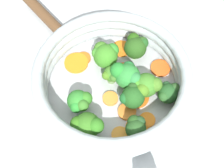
{
  "coord_description": "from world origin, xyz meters",
  "views": [
    {
      "loc": [
        0.2,
        -0.21,
        0.53
      ],
      "look_at": [
        0.0,
        0.0,
        0.03
      ],
      "focal_mm": 50.0,
      "sensor_mm": 36.0,
      "label": 1
    }
  ],
  "objects": [
    {
      "name": "carrot_slice_4",
      "position": [
        -0.09,
        -0.01,
        0.01
      ],
      "size": [
        0.05,
        0.05,
        0.01
      ],
      "primitive_type": "cylinder",
      "rotation": [
        0.0,
        0.0,
        1.46
      ],
      "color": "orange",
      "rests_on": "skillet"
    },
    {
      "name": "skillet_rivet_right",
      "position": [
        -0.12,
        -0.02,
        0.02
      ],
      "size": [
        0.01,
        0.01,
        0.01
      ],
      "primitive_type": "sphere",
      "color": "#B0B7B3",
      "rests_on": "skillet"
    },
    {
      "name": "broccoli_floret_0",
      "position": [
        0.05,
        -0.0,
        0.04
      ],
      "size": [
        0.04,
        0.04,
        0.05
      ],
      "color": "#5E9444",
      "rests_on": "skillet"
    },
    {
      "name": "broccoli_floret_7",
      "position": [
        -0.01,
        0.01,
        0.04
      ],
      "size": [
        0.03,
        0.04,
        0.04
      ],
      "color": "#779959",
      "rests_on": "skillet"
    },
    {
      "name": "skillet_rivet_left",
      "position": [
        -0.12,
        0.05,
        0.02
      ],
      "size": [
        0.01,
        0.01,
        0.01
      ],
      "primitive_type": "sphere",
      "color": "#AFB8B7",
      "rests_on": "skillet"
    },
    {
      "name": "skillet",
      "position": [
        0.0,
        0.0,
        0.01
      ],
      "size": [
        0.26,
        0.26,
        0.01
      ],
      "primitive_type": "cylinder",
      "color": "#B2B5B7",
      "rests_on": "ground_plane"
    },
    {
      "name": "carrot_slice_7",
      "position": [
        0.07,
        -0.06,
        0.01
      ],
      "size": [
        0.04,
        0.04,
        0.0
      ],
      "primitive_type": "cylinder",
      "rotation": [
        0.0,
        0.0,
        2.81
      ],
      "color": "orange",
      "rests_on": "skillet"
    },
    {
      "name": "skillet_rim_wall",
      "position": [
        0.0,
        0.0,
        0.04
      ],
      "size": [
        0.28,
        0.28,
        0.06
      ],
      "color": "#ADB9BB",
      "rests_on": "skillet"
    },
    {
      "name": "carrot_slice_2",
      "position": [
        0.09,
        -0.01,
        0.01
      ],
      "size": [
        0.04,
        0.04,
        0.0
      ],
      "primitive_type": "cylinder",
      "rotation": [
        0.0,
        0.0,
        0.77
      ],
      "color": "orange",
      "rests_on": "skillet"
    },
    {
      "name": "broccoli_floret_1",
      "position": [
        0.03,
        -0.1,
        0.05
      ],
      "size": [
        0.05,
        0.05,
        0.06
      ],
      "color": "#5E8D46",
      "rests_on": "skillet"
    },
    {
      "name": "carrot_slice_8",
      "position": [
        0.04,
        0.1,
        0.01
      ],
      "size": [
        0.05,
        0.05,
        0.0
      ],
      "primitive_type": "cylinder",
      "rotation": [
        0.0,
        0.0,
        0.45
      ],
      "color": "#D95C1E",
      "rests_on": "skillet"
    },
    {
      "name": "carrot_slice_0",
      "position": [
        0.05,
        -0.02,
        0.01
      ],
      "size": [
        0.04,
        0.04,
        0.01
      ],
      "primitive_type": "cylinder",
      "rotation": [
        0.0,
        0.0,
        1.46
      ],
      "color": "orange",
      "rests_on": "skillet"
    },
    {
      "name": "carrot_slice_9",
      "position": [
        -0.09,
        0.01,
        0.01
      ],
      "size": [
        0.04,
        0.04,
        0.01
      ],
      "primitive_type": "cylinder",
      "rotation": [
        0.0,
        0.0,
        0.68
      ],
      "color": "orange",
      "rests_on": "skillet"
    },
    {
      "name": "broccoli_floret_8",
      "position": [
        -0.05,
        0.03,
        0.04
      ],
      "size": [
        0.05,
        0.05,
        0.05
      ],
      "color": "#6E8E4C",
      "rests_on": "skillet"
    },
    {
      "name": "broccoli_floret_6",
      "position": [
        -0.02,
        0.09,
        0.04
      ],
      "size": [
        0.05,
        0.05,
        0.05
      ],
      "color": "#77A753",
      "rests_on": "skillet"
    },
    {
      "name": "carrot_slice_3",
      "position": [
        -0.01,
        0.04,
        0.01
      ],
      "size": [
        0.05,
        0.05,
        0.0
      ],
      "primitive_type": "cylinder",
      "rotation": [
        0.0,
        0.0,
        1.7
      ],
      "color": "orange",
      "rests_on": "skillet"
    },
    {
      "name": "broccoli_floret_5",
      "position": [
        0.01,
        0.02,
        0.05
      ],
      "size": [
        0.06,
        0.05,
        0.06
      ],
      "color": "#77A45B",
      "rests_on": "skillet"
    },
    {
      "name": "broccoli_floret_2",
      "position": [
        0.05,
        0.03,
        0.04
      ],
      "size": [
        0.05,
        0.05,
        0.05
      ],
      "color": "#5D8A46",
      "rests_on": "skillet"
    },
    {
      "name": "carrot_slice_6",
      "position": [
        0.05,
        0.02,
        0.01
      ],
      "size": [
        0.06,
        0.06,
        0.01
      ],
      "primitive_type": "cylinder",
      "rotation": [
        0.0,
        0.0,
        4.02
      ],
      "color": "orange",
      "rests_on": "skillet"
    },
    {
      "name": "ground_plane",
      "position": [
        0.0,
        0.0,
        0.0
      ],
      "size": [
        4.0,
        4.0,
        0.0
      ],
      "primitive_type": "plane",
      "color": "#B3BABC"
    },
    {
      "name": "broccoli_floret_3",
      "position": [
        -0.01,
        -0.07,
        0.04
      ],
      "size": [
        0.04,
        0.05,
        0.05
      ],
      "color": "#779D4F",
      "rests_on": "skillet"
    },
    {
      "name": "carrot_slice_5",
      "position": [
        0.01,
        -0.02,
        0.01
      ],
      "size": [
        0.03,
        0.03,
        0.01
      ],
      "primitive_type": "cylinder",
      "rotation": [
        0.0,
        0.0,
        1.61
      ],
      "color": "orange",
      "rests_on": "skillet"
    },
    {
      "name": "broccoli_floret_4",
      "position": [
        0.09,
        0.05,
        0.04
      ],
      "size": [
        0.04,
        0.04,
        0.04
      ],
      "color": "#68944A",
      "rests_on": "skillet"
    },
    {
      "name": "skillet_handle",
      "position": [
        -0.21,
        0.03,
        0.02
      ],
      "size": [
        0.17,
        0.04,
        0.02
      ],
      "primitive_type": "cylinder",
      "rotation": [
        1.57,
        0.0,
        4.59
      ],
      "color": "brown",
      "rests_on": "skillet"
    },
    {
      "name": "carrot_slice_1",
      "position": [
        0.09,
        -0.03,
        0.01
      ],
      "size": [
        0.05,
        0.05,
        0.01
      ],
      "primitive_type": "cylinder",
      "rotation": [
        0.0,
        0.0,
        4.57
      ],
      "color": "orange",
      "rests_on": "skillet"
    },
    {
      "name": "carrot_slice_10",
      "position": [
        -0.05,
        0.08,
        0.01
      ],
      "size": [
        0.06,
        0.06,
        0.0
      ],
      "primitive_type": "cylinder",
      "rotation": [
        0.0,
        0.0,
        4.09
      ],
      "color": "orange",
      "rests_on": "skillet"
    },
    {
      "name": "broccoli_floret_9",
      "position": [
        0.09,
        -0.04,
        0.04
      ],
      "size": [
        0.04,
        0.04,
        0.05
      ],
      "color": "#88B06C",
      "rests_on": "skillet"
    }
  ]
}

